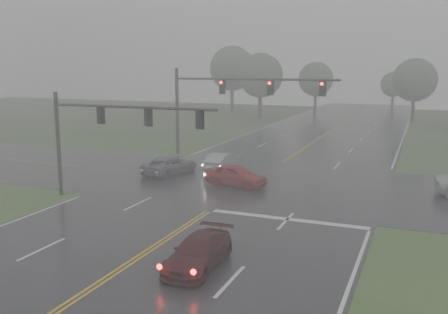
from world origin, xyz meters
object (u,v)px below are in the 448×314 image
at_px(sedan_silver, 223,170).
at_px(car_grey, 170,174).
at_px(signal_gantry_far, 224,95).
at_px(sedan_maroon, 199,267).
at_px(signal_gantry_near, 102,126).
at_px(sedan_red, 236,186).

relative_size(sedan_silver, car_grey, 0.86).
xyz_separation_m(car_grey, signal_gantry_far, (1.10, 8.15, 5.55)).
bearing_deg(sedan_maroon, signal_gantry_near, 141.40).
relative_size(sedan_red, car_grey, 0.89).
xyz_separation_m(sedan_silver, car_grey, (-3.10, -2.89, 0.00)).
bearing_deg(signal_gantry_near, sedan_silver, 72.97).
xyz_separation_m(sedan_silver, signal_gantry_near, (-3.34, -10.89, 4.54)).
height_order(sedan_maroon, car_grey, car_grey).
distance_m(sedan_red, signal_gantry_far, 12.35).
bearing_deg(sedan_red, signal_gantry_far, 36.26).
bearing_deg(sedan_maroon, sedan_red, 102.85).
bearing_deg(sedan_maroon, signal_gantry_far, 107.99).
xyz_separation_m(sedan_maroon, signal_gantry_near, (-9.71, 7.30, 4.54)).
relative_size(car_grey, signal_gantry_near, 0.44).
relative_size(signal_gantry_near, signal_gantry_far, 0.73).
xyz_separation_m(sedan_red, signal_gantry_near, (-6.20, -6.25, 4.54)).
relative_size(sedan_red, signal_gantry_far, 0.29).
distance_m(sedan_maroon, car_grey, 17.99).
bearing_deg(signal_gantry_near, car_grey, 88.35).
bearing_deg(car_grey, signal_gantry_near, 100.26).
relative_size(sedan_maroon, signal_gantry_near, 0.40).
distance_m(car_grey, signal_gantry_near, 9.20).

